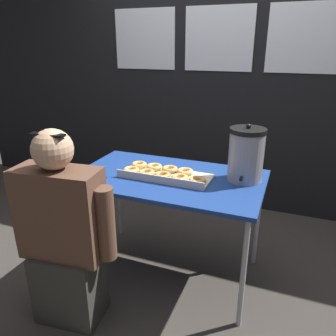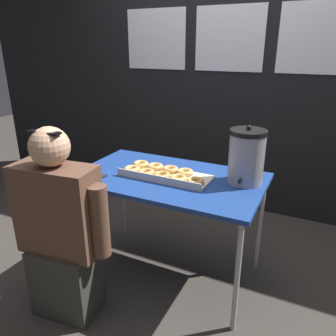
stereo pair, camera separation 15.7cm
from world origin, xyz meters
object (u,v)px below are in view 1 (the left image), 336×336
cell_phone (95,180)px  person_seated (64,237)px  donut_box (164,174)px  coffee_urn (246,155)px

cell_phone → person_seated: size_ratio=0.12×
donut_box → person_seated: size_ratio=0.52×
coffee_urn → person_seated: (-0.88, -0.74, -0.38)m
donut_box → coffee_urn: bearing=16.5°
coffee_urn → cell_phone: (-0.90, -0.37, -0.17)m
coffee_urn → cell_phone: coffee_urn is taller
coffee_urn → person_seated: 1.21m
donut_box → cell_phone: donut_box is taller
cell_phone → person_seated: bearing=-80.4°
donut_box → coffee_urn: coffee_urn is taller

